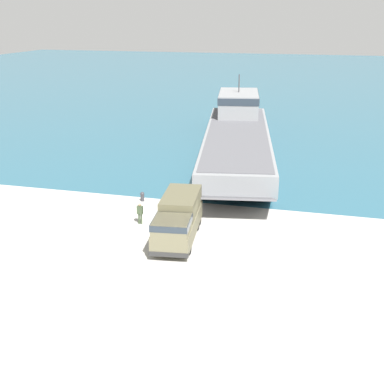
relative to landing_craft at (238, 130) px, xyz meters
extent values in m
plane|color=#B7B5AD|center=(1.88, -29.61, -1.80)|extent=(240.00, 240.00, 0.00)
cube|color=#285B70|center=(1.88, 67.76, -1.79)|extent=(240.00, 180.00, 0.01)
cube|color=gray|center=(0.54, -3.08, -0.78)|extent=(13.43, 35.89, 2.03)
cube|color=#56565B|center=(0.54, -3.08, 0.27)|extent=(12.59, 34.40, 0.08)
cube|color=gray|center=(-1.55, 8.88, 1.78)|extent=(6.86, 10.59, 3.09)
cube|color=#28333D|center=(-1.55, 8.88, 2.71)|extent=(7.03, 10.71, 0.93)
cylinder|color=#3F3F42|center=(-1.55, 8.88, 4.52)|extent=(0.16, 0.16, 2.40)
cube|color=#56565B|center=(4.08, -23.38, -0.73)|extent=(7.34, 7.14, 2.09)
cube|color=#6B664C|center=(1.27, -30.11, -0.80)|extent=(3.49, 8.02, 1.23)
cube|color=#6B664C|center=(1.59, -32.65, 0.25)|extent=(2.71, 2.92, 0.87)
cube|color=#28333D|center=(1.59, -32.65, 0.47)|extent=(2.79, 2.95, 0.44)
cube|color=brown|center=(1.11, -28.80, 0.48)|extent=(3.04, 5.19, 1.34)
cube|color=#2D2D2D|center=(1.74, -33.88, -1.26)|extent=(2.61, 0.56, 0.32)
cylinder|color=black|center=(2.63, -32.36, -1.20)|extent=(0.51, 1.22, 1.19)
cylinder|color=black|center=(0.51, -32.63, -1.20)|extent=(0.51, 1.22, 1.19)
cylinder|color=black|center=(2.10, -28.14, -1.20)|extent=(0.51, 1.22, 1.19)
cylinder|color=black|center=(-0.02, -28.40, -1.20)|extent=(0.51, 1.22, 1.19)
cylinder|color=black|center=(1.97, -27.05, -1.20)|extent=(0.51, 1.22, 1.19)
cylinder|color=black|center=(-0.15, -27.31, -1.20)|extent=(0.51, 1.22, 1.19)
cylinder|color=#3D4C33|center=(-2.44, -28.12, -1.39)|extent=(0.14, 0.14, 0.81)
cylinder|color=#3D4C33|center=(-2.26, -28.12, -1.39)|extent=(0.14, 0.14, 0.81)
cube|color=#3D4C33|center=(-2.35, -28.12, -0.67)|extent=(0.44, 0.24, 0.64)
sphere|color=tan|center=(-2.35, -28.12, -0.24)|extent=(0.22, 0.22, 0.22)
cylinder|color=#333338|center=(-4.01, -23.12, -1.53)|extent=(0.32, 0.32, 0.54)
sphere|color=#333338|center=(-4.01, -23.12, -1.17)|extent=(0.36, 0.36, 0.36)
camera|label=1|loc=(11.41, -63.94, 13.55)|focal=50.00mm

